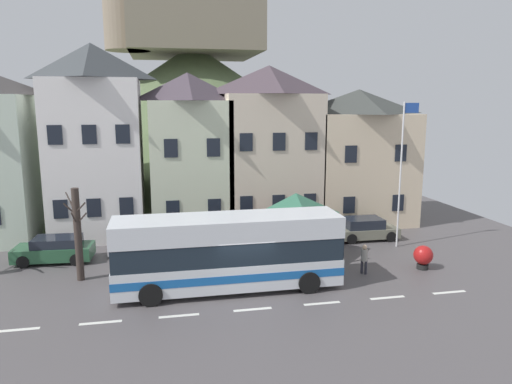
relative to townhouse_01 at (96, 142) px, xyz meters
The scene contains 18 objects.
ground_plane 15.06m from the townhouse_01, 57.64° to the right, with size 40.00×60.00×0.07m.
townhouse_01 is the anchor object (origin of this frame).
townhouse_02 5.87m from the townhouse_01, ahead, with size 5.04×6.04×10.29m.
townhouse_03 11.14m from the townhouse_01, ahead, with size 6.19×5.63×10.80m.
townhouse_04 17.65m from the townhouse_01, ahead, with size 6.93×6.12×9.30m.
hilltop_castle 20.32m from the townhouse_01, 68.09° to the left, with size 43.27×43.27×23.26m.
transit_bus 13.40m from the townhouse_01, 57.95° to the right, with size 10.20×2.65×3.40m.
bus_shelter 13.36m from the townhouse_01, 32.39° to the right, with size 3.60×3.60×3.60m.
parked_car_00 13.36m from the townhouse_01, 22.01° to the right, with size 4.20×2.41×1.34m.
parked_car_01 7.59m from the townhouse_01, 109.42° to the right, with size 4.10×2.09×1.35m.
parked_car_02 7.46m from the townhouse_01, 57.14° to the right, with size 4.09×2.25×1.24m.
parked_car_03 17.64m from the townhouse_01, 15.16° to the right, with size 3.87×2.02×1.35m.
pedestrian_00 15.35m from the townhouse_01, 36.63° to the right, with size 0.32×0.36×1.53m.
pedestrian_01 17.74m from the townhouse_01, 36.71° to the right, with size 0.32×0.32×1.49m.
public_bench 14.14m from the townhouse_01, 23.23° to the right, with size 1.68×0.48×0.87m.
flagpole 18.63m from the townhouse_01, 19.71° to the right, with size 0.95×0.10×8.45m.
harbour_buoy 20.36m from the townhouse_01, 30.92° to the right, with size 0.98×0.98×1.23m.
bare_tree_00 8.99m from the townhouse_01, 90.38° to the right, with size 1.16×1.93×4.48m.
Camera 1 is at (-3.53, -19.47, 8.35)m, focal length 33.36 mm.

